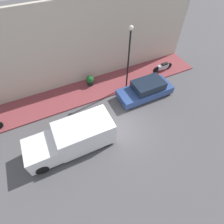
{
  "coord_description": "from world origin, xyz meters",
  "views": [
    {
      "loc": [
        -6.07,
        3.46,
        10.12
      ],
      "look_at": [
        1.08,
        0.05,
        0.6
      ],
      "focal_mm": 28.0,
      "sensor_mm": 36.0,
      "label": 1
    }
  ],
  "objects": [
    {
      "name": "streetlamp",
      "position": [
        3.4,
        -2.39,
        3.32
      ],
      "size": [
        0.31,
        0.31,
        5.13
      ],
      "color": "black",
      "rests_on": "sidewalk"
    },
    {
      "name": "potted_plant",
      "position": [
        5.01,
        0.22,
        0.58
      ],
      "size": [
        0.65,
        0.65,
        0.89
      ],
      "color": "black",
      "rests_on": "sidewalk"
    },
    {
      "name": "sidewalk",
      "position": [
        4.45,
        0.0,
        0.05
      ],
      "size": [
        2.75,
        18.78,
        0.11
      ],
      "color": "brown",
      "rests_on": "ground_plane"
    },
    {
      "name": "scooter_silver",
      "position": [
        3.98,
        -6.47,
        0.53
      ],
      "size": [
        0.3,
        2.02,
        0.75
      ],
      "color": "#B7B7BF",
      "rests_on": "sidewalk"
    },
    {
      "name": "delivery_van",
      "position": [
        -0.02,
        3.27,
        0.97
      ],
      "size": [
        1.94,
        5.28,
        1.88
      ],
      "color": "white",
      "rests_on": "ground_plane"
    },
    {
      "name": "ground_plane",
      "position": [
        0.0,
        0.0,
        0.0
      ],
      "size": [
        60.0,
        60.0,
        0.0
      ],
      "primitive_type": "plane",
      "color": "#514F51"
    },
    {
      "name": "building_facade",
      "position": [
        5.98,
        0.0,
        3.24
      ],
      "size": [
        0.3,
        18.78,
        6.47
      ],
      "color": "beige",
      "rests_on": "ground_plane"
    },
    {
      "name": "parked_car",
      "position": [
        1.98,
        -3.35,
        0.64
      ],
      "size": [
        1.77,
        4.37,
        1.36
      ],
      "color": "#2D4784",
      "rests_on": "ground_plane"
    }
  ]
}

